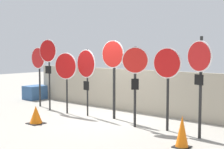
# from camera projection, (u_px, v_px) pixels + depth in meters

# --- Properties ---
(ground_plane) EXTENTS (40.00, 40.00, 0.00)m
(ground_plane) POSITION_uv_depth(u_px,v_px,m) (101.00, 118.00, 10.13)
(ground_plane) COLOR gray
(fence_back) EXTENTS (9.72, 0.12, 1.52)m
(fence_back) POSITION_uv_depth(u_px,v_px,m) (129.00, 90.00, 11.25)
(fence_back) COLOR #A89E89
(fence_back) RESTS_ON ground
(stop_sign_0) EXTENTS (0.83, 0.13, 2.32)m
(stop_sign_0) POSITION_uv_depth(u_px,v_px,m) (38.00, 63.00, 12.11)
(stop_sign_0) COLOR black
(stop_sign_0) RESTS_ON ground
(stop_sign_1) EXTENTS (0.83, 0.15, 2.60)m
(stop_sign_1) POSITION_uv_depth(u_px,v_px,m) (48.00, 57.00, 11.32)
(stop_sign_1) COLOR black
(stop_sign_1) RESTS_ON ground
(stop_sign_2) EXTENTS (0.91, 0.19, 2.12)m
(stop_sign_2) POSITION_uv_depth(u_px,v_px,m) (66.00, 69.00, 10.72)
(stop_sign_2) COLOR black
(stop_sign_2) RESTS_ON ground
(stop_sign_3) EXTENTS (0.93, 0.17, 2.24)m
(stop_sign_3) POSITION_uv_depth(u_px,v_px,m) (86.00, 67.00, 10.33)
(stop_sign_3) COLOR black
(stop_sign_3) RESTS_ON ground
(stop_sign_4) EXTENTS (0.88, 0.15, 2.51)m
(stop_sign_4) POSITION_uv_depth(u_px,v_px,m) (113.00, 64.00, 9.87)
(stop_sign_4) COLOR black
(stop_sign_4) RESTS_ON ground
(stop_sign_5) EXTENTS (0.63, 0.45, 2.30)m
(stop_sign_5) POSITION_uv_depth(u_px,v_px,m) (135.00, 70.00, 8.78)
(stop_sign_5) COLOR black
(stop_sign_5) RESTS_ON ground
(stop_sign_6) EXTENTS (0.83, 0.14, 2.27)m
(stop_sign_6) POSITION_uv_depth(u_px,v_px,m) (167.00, 71.00, 8.35)
(stop_sign_6) COLOR black
(stop_sign_6) RESTS_ON ground
(stop_sign_7) EXTENTS (0.74, 0.27, 2.54)m
(stop_sign_7) POSITION_uv_depth(u_px,v_px,m) (200.00, 68.00, 7.62)
(stop_sign_7) COLOR black
(stop_sign_7) RESTS_ON ground
(traffic_cone_0) EXTENTS (0.35, 0.35, 0.73)m
(traffic_cone_0) POSITION_uv_depth(u_px,v_px,m) (182.00, 132.00, 7.02)
(traffic_cone_0) COLOR black
(traffic_cone_0) RESTS_ON ground
(traffic_cone_1) EXTENTS (0.45, 0.45, 0.54)m
(traffic_cone_1) POSITION_uv_depth(u_px,v_px,m) (36.00, 115.00, 9.32)
(traffic_cone_1) COLOR black
(traffic_cone_1) RESTS_ON ground
(storage_crate) EXTENTS (0.75, 0.99, 0.61)m
(storage_crate) POSITION_uv_depth(u_px,v_px,m) (36.00, 92.00, 14.12)
(storage_crate) COLOR #335684
(storage_crate) RESTS_ON ground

